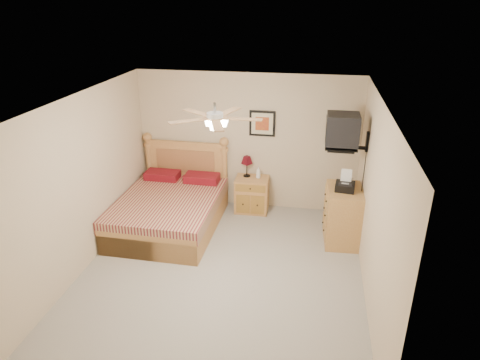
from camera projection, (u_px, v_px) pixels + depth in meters
The scene contains 17 objects.
floor at pixel (222, 272), 6.22m from camera, with size 4.50×4.50×0.00m, color gray.
ceiling at pixel (218, 102), 5.23m from camera, with size 4.00×4.50×0.04m, color white.
wall_back at pixel (247, 142), 7.76m from camera, with size 4.00×0.04×2.50m, color beige.
wall_front at pixel (164, 304), 3.69m from camera, with size 4.00×0.04×2.50m, color beige.
wall_left at pixel (82, 184), 6.05m from camera, with size 0.04×4.50×2.50m, color beige.
wall_right at pixel (375, 206), 5.40m from camera, with size 0.04×4.50×2.50m, color beige.
bed at pixel (168, 192), 7.15m from camera, with size 1.59×2.09×1.35m, color #BD7E43, non-canonical shape.
nightstand at pixel (252, 194), 7.88m from camera, with size 0.60×0.45×0.65m, color #B97C4D.
table_lamp at pixel (247, 166), 7.77m from camera, with size 0.21×0.21×0.39m, color #4F0A15, non-canonical shape.
lotion_bottle at pixel (258, 172), 7.73m from camera, with size 0.08×0.08×0.21m, color white.
framed_picture at pixel (262, 123), 7.55m from camera, with size 0.46×0.04×0.46m, color black.
dresser at pixel (343, 215), 6.85m from camera, with size 0.54×0.78×0.92m, color #AD7037.
fax_machine at pixel (346, 181), 6.58m from camera, with size 0.29×0.31×0.31m, color black, non-canonical shape.
magazine_lower at pixel (340, 182), 6.89m from camera, with size 0.21×0.29×0.03m, color beige.
magazine_upper at pixel (340, 181), 6.88m from camera, with size 0.21×0.29×0.02m, color tan.
wall_tv at pixel (352, 132), 6.43m from camera, with size 0.56×0.46×0.58m, color black, non-canonical shape.
ceiling_fan at pixel (215, 118), 5.10m from camera, with size 1.14×1.14×0.28m, color silver, non-canonical shape.
Camera 1 is at (1.17, -5.05, 3.71)m, focal length 32.00 mm.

